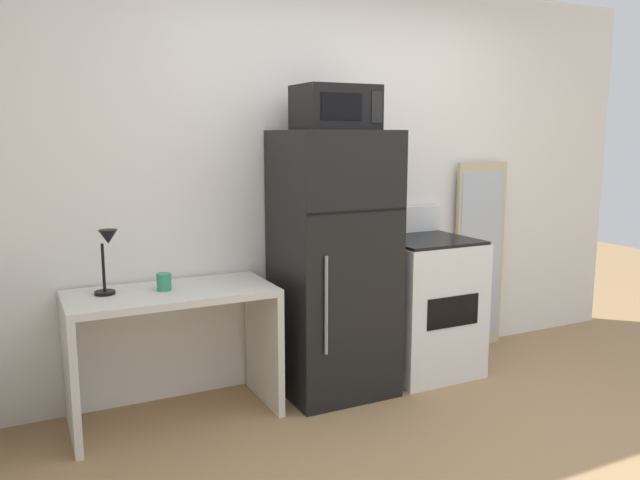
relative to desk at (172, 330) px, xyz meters
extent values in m
cube|color=white|center=(1.22, 0.34, 0.78)|extent=(5.00, 0.10, 2.60)
cube|color=silver|center=(0.00, 0.00, 0.21)|extent=(1.13, 0.55, 0.04)
cube|color=silver|center=(-0.54, 0.00, -0.17)|extent=(0.04, 0.55, 0.71)
cube|color=silver|center=(0.54, 0.00, -0.17)|extent=(0.04, 0.55, 0.71)
cylinder|color=black|center=(-0.34, 0.07, 0.24)|extent=(0.11, 0.11, 0.02)
cylinder|color=black|center=(-0.34, 0.07, 0.38)|extent=(0.02, 0.02, 0.26)
cone|color=black|center=(-0.31, 0.05, 0.54)|extent=(0.10, 0.10, 0.08)
cylinder|color=#338C66|center=(-0.03, 0.02, 0.28)|extent=(0.08, 0.08, 0.09)
cube|color=black|center=(1.00, -0.03, 0.29)|extent=(0.66, 0.61, 1.63)
cube|color=black|center=(1.00, -0.33, 0.65)|extent=(0.64, 0.00, 0.01)
cylinder|color=gray|center=(0.79, -0.35, 0.13)|extent=(0.02, 0.02, 0.57)
cube|color=black|center=(1.00, -0.05, 1.24)|extent=(0.46, 0.34, 0.26)
cube|color=black|center=(0.95, -0.22, 1.24)|extent=(0.26, 0.01, 0.15)
cube|color=black|center=(1.18, -0.22, 1.24)|extent=(0.07, 0.01, 0.18)
cube|color=white|center=(1.70, -0.03, -0.07)|extent=(0.62, 0.60, 0.90)
cube|color=black|center=(1.70, -0.03, 0.39)|extent=(0.59, 0.58, 0.02)
cube|color=white|center=(1.70, 0.25, 0.49)|extent=(0.62, 0.04, 0.18)
cube|color=black|center=(1.70, -0.33, -0.03)|extent=(0.40, 0.01, 0.20)
cube|color=#C6B793|center=(2.38, 0.23, 0.18)|extent=(0.44, 0.03, 1.40)
cube|color=#B2BCC6|center=(2.38, 0.22, 0.18)|extent=(0.39, 0.00, 1.26)
camera|label=1|loc=(-0.77, -3.40, 1.08)|focal=35.32mm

